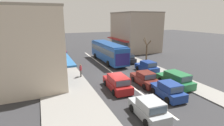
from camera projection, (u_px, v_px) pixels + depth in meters
The scene contains 21 objects.
ground_plane at pixel (121, 78), 21.88m from camera, with size 140.00×140.00×0.00m, color #2D2D30.
lane_centre_line at pixel (109, 70), 25.45m from camera, with size 0.20×28.00×0.01m, color silver.
sidewalk_left at pixel (59, 71), 24.68m from camera, with size 5.20×44.00×0.14m, color gray.
kerb_right at pixel (138, 62), 29.53m from camera, with size 2.80×44.00×0.12m, color gray.
shopfront_corner_near at pixel (28, 48), 18.47m from camera, with size 7.98×7.65×8.58m.
shopfront_mid_block at pixel (30, 41), 25.17m from camera, with size 8.35×7.00×8.18m.
shopfront_far_end at pixel (32, 39), 32.23m from camera, with size 8.66×8.09×6.95m.
building_right_far at pixel (135, 32), 39.95m from camera, with size 9.02×10.28×8.57m.
city_bus at pixel (108, 51), 29.68m from camera, with size 2.87×10.90×3.23m.
sedan_behind_bus_near at pixel (145, 79), 19.76m from camera, with size 1.97×4.24×1.47m.
hatchback_adjacent_lane_trail at pixel (149, 109), 13.12m from camera, with size 1.96×3.78×1.54m.
hatchback_adjacent_lane_lead at pixel (168, 90), 16.49m from camera, with size 1.94×3.77×1.54m.
wagon_behind_bus_mid at pixel (117, 83), 18.29m from camera, with size 2.10×4.58×1.58m.
parked_wagon_kerb_front at pixel (175, 79), 19.33m from camera, with size 2.02×4.54×1.58m.
parked_hatchback_kerb_second at pixel (147, 67), 24.37m from camera, with size 1.90×3.75×1.54m.
parked_hatchback_kerb_third at pixel (127, 58), 29.46m from camera, with size 1.92×3.76×1.54m.
parked_wagon_kerb_rear at pixel (114, 52), 35.05m from camera, with size 2.01×4.54×1.58m.
traffic_light_downstreet at pixel (63, 39), 38.12m from camera, with size 0.33×0.24×4.20m.
street_tree_right at pixel (146, 53), 27.47m from camera, with size 1.50×1.77×4.35m.
pedestrian_with_handbag_near at pixel (81, 70), 21.87m from camera, with size 0.42×0.65×1.63m.
pedestrian_browsing_midblock at pixel (66, 54), 31.48m from camera, with size 0.54×0.33×1.63m.
Camera 1 is at (-8.97, -18.67, 7.37)m, focal length 28.00 mm.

